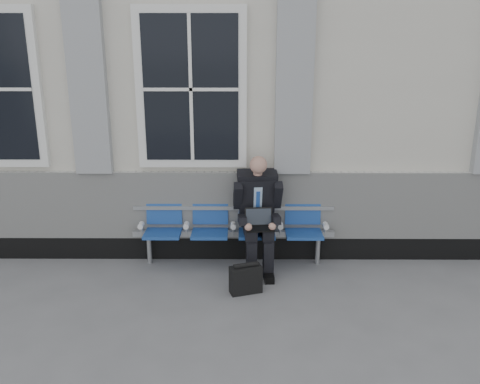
{
  "coord_description": "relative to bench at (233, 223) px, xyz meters",
  "views": [
    {
      "loc": [
        0.98,
        -5.1,
        3.04
      ],
      "look_at": [
        0.95,
        0.9,
        1.11
      ],
      "focal_mm": 40.0,
      "sensor_mm": 36.0,
      "label": 1
    }
  ],
  "objects": [
    {
      "name": "ground",
      "position": [
        -0.86,
        -1.32,
        -0.55
      ],
      "size": [
        70.0,
        70.0,
        0.0
      ],
      "primitive_type": "plane",
      "color": "slate",
      "rests_on": "ground"
    },
    {
      "name": "station_building",
      "position": [
        -0.88,
        2.15,
        1.67
      ],
      "size": [
        14.4,
        4.4,
        4.49
      ],
      "color": "beige",
      "rests_on": "ground"
    },
    {
      "name": "bench",
      "position": [
        0.0,
        0.0,
        0.0
      ],
      "size": [
        2.6,
        0.47,
        0.91
      ],
      "color": "#9EA0A3",
      "rests_on": "ground"
    },
    {
      "name": "businessman",
      "position": [
        0.31,
        -0.14,
        0.24
      ],
      "size": [
        0.62,
        0.83,
        1.48
      ],
      "color": "black",
      "rests_on": "ground"
    },
    {
      "name": "briefcase",
      "position": [
        0.16,
        -0.81,
        -0.38
      ],
      "size": [
        0.4,
        0.26,
        0.38
      ],
      "color": "black",
      "rests_on": "ground"
    }
  ]
}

